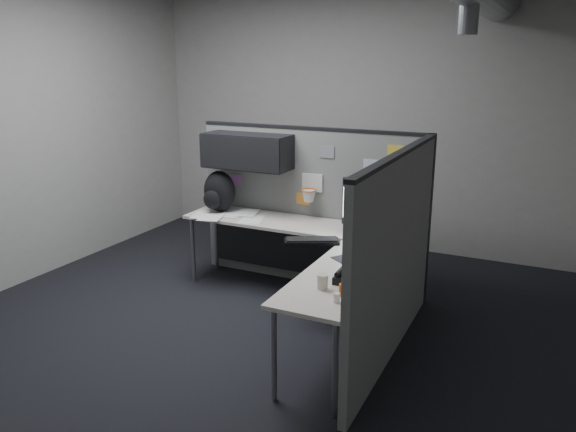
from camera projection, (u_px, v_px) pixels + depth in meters
The scene contains 12 objects.
room at pixel (322, 85), 4.00m from camera, with size 5.62×5.62×3.22m.
partition_back at pixel (293, 189), 5.70m from camera, with size 2.44×0.42×1.63m.
partition_right at pixel (395, 256), 4.30m from camera, with size 0.07×2.23×1.63m.
desk at pixel (307, 246), 5.17m from camera, with size 2.31×2.11×0.73m.
monitor at pixel (377, 207), 5.02m from camera, with size 0.63×0.63×0.52m.
keyboard at pixel (312, 241), 4.88m from camera, with size 0.50×0.37×0.04m.
mouse at pixel (349, 257), 4.49m from camera, with size 0.28×0.29×0.05m.
phone at pixel (348, 277), 4.02m from camera, with size 0.19×0.20×0.09m.
bottles at pixel (344, 295), 3.72m from camera, with size 0.16×0.17×0.09m.
cup at pixel (322, 282), 3.90m from camera, with size 0.08×0.08×0.11m, color beige.
papers at pixel (229, 215), 5.71m from camera, with size 0.80×0.66×0.02m.
backpack at pixel (219, 192), 5.82m from camera, with size 0.42×0.41×0.43m.
Camera 1 is at (2.12, -3.79, 2.28)m, focal length 35.00 mm.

